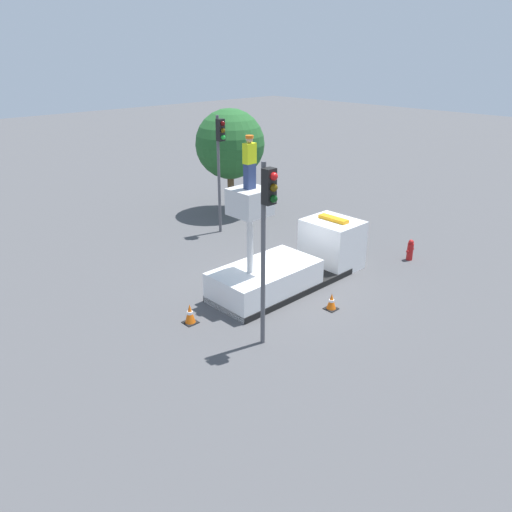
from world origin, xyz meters
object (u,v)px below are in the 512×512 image
(traffic_cone_rear, at_px, (190,314))
(tree_left_bg, at_px, (230,144))
(traffic_light_pole, at_px, (267,222))
(fire_hydrant, at_px, (410,250))
(bucket_truck, at_px, (292,263))
(worker, at_px, (250,162))
(traffic_light_across, at_px, (220,152))
(traffic_cone_curbside, at_px, (331,302))

(traffic_cone_rear, bearing_deg, tree_left_bg, 42.86)
(traffic_light_pole, distance_m, fire_hydrant, 9.92)
(traffic_light_pole, bearing_deg, bucket_truck, 32.44)
(traffic_light_pole, xyz_separation_m, traffic_cone_rear, (-0.93, 2.66, -3.68))
(fire_hydrant, bearing_deg, worker, 165.98)
(traffic_light_pole, height_order, traffic_cone_rear, traffic_light_pole)
(traffic_light_across, xyz_separation_m, traffic_cone_curbside, (-2.33, -8.79, -3.72))
(bucket_truck, xyz_separation_m, traffic_light_across, (1.78, 6.40, 3.15))
(traffic_light_pole, distance_m, traffic_cone_rear, 4.64)
(bucket_truck, relative_size, worker, 3.93)
(traffic_cone_rear, bearing_deg, traffic_light_pole, -70.72)
(tree_left_bg, bearing_deg, worker, -127.10)
(worker, xyz_separation_m, fire_hydrant, (7.66, -1.91, -4.63))
(worker, bearing_deg, traffic_light_pole, -123.21)
(worker, bearing_deg, traffic_cone_curbside, -55.17)
(traffic_cone_curbside, bearing_deg, bucket_truck, 77.01)
(bucket_truck, distance_m, traffic_cone_rear, 4.77)
(tree_left_bg, bearing_deg, traffic_light_across, -138.48)
(traffic_light_across, height_order, traffic_cone_curbside, traffic_light_across)
(traffic_cone_curbside, xyz_separation_m, tree_left_bg, (4.87, 11.03, 3.49))
(traffic_light_pole, height_order, traffic_light_across, traffic_light_pole)
(worker, distance_m, traffic_light_across, 7.62)
(traffic_cone_curbside, height_order, tree_left_bg, tree_left_bg)
(worker, distance_m, fire_hydrant, 9.16)
(traffic_cone_curbside, distance_m, tree_left_bg, 12.56)
(traffic_cone_rear, bearing_deg, fire_hydrant, -11.96)
(traffic_light_across, xyz_separation_m, traffic_cone_rear, (-6.51, -6.15, -3.67))
(worker, xyz_separation_m, tree_left_bg, (6.53, 8.64, -1.31))
(traffic_light_across, bearing_deg, worker, -122.03)
(fire_hydrant, relative_size, traffic_cone_curbside, 1.53)
(traffic_light_pole, distance_m, tree_left_bg, 13.72)
(bucket_truck, bearing_deg, worker, 180.00)
(traffic_light_pole, height_order, fire_hydrant, traffic_light_pole)
(traffic_light_across, bearing_deg, traffic_light_pole, -122.36)
(bucket_truck, height_order, worker, worker)
(fire_hydrant, xyz_separation_m, traffic_cone_rear, (-10.18, 2.16, -0.12))
(bucket_truck, relative_size, traffic_light_across, 1.21)
(fire_hydrant, bearing_deg, tree_left_bg, 96.12)
(bucket_truck, height_order, traffic_light_pole, traffic_light_pole)
(worker, relative_size, traffic_light_pole, 0.31)
(tree_left_bg, bearing_deg, bucket_truck, -116.53)
(traffic_cone_rear, height_order, traffic_cone_curbside, traffic_cone_rear)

